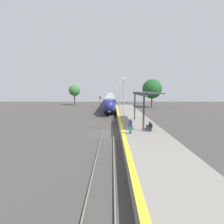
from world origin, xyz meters
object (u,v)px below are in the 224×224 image
at_px(person_waiting, 131,126).
at_px(lamppost_near, 124,99).
at_px(train, 111,99).
at_px(lamppost_far, 118,95).
at_px(railway_signal, 100,102).
at_px(lamppost_mid, 120,96).
at_px(platform_bench, 150,126).
at_px(lamppost_farthest, 117,94).

bearing_deg(person_waiting, lamppost_near, 95.77).
xyz_separation_m(train, lamppost_near, (2.07, -44.55, 2.33)).
height_order(lamppost_near, lamppost_far, same).
bearing_deg(lamppost_far, railway_signal, 163.60).
bearing_deg(person_waiting, lamppost_mid, 91.82).
relative_size(train, person_waiting, 38.99).
relative_size(platform_bench, railway_signal, 0.43).
bearing_deg(train, lamppost_far, -85.31).
xyz_separation_m(platform_bench, lamppost_mid, (-2.85, 12.36, 3.01)).
relative_size(platform_bench, person_waiting, 1.06).
bearing_deg(platform_bench, lamppost_farthest, 95.14).
xyz_separation_m(lamppost_near, lamppost_farthest, (0.00, 28.94, 0.00)).
bearing_deg(train, lamppost_farthest, -82.45).
xyz_separation_m(train, lamppost_mid, (2.07, -34.91, 2.33)).
distance_m(platform_bench, lamppost_far, 22.39).
distance_m(train, lamppost_farthest, 15.92).
bearing_deg(lamppost_far, lamppost_near, -90.00).
height_order(train, lamppost_farthest, lamppost_farthest).
bearing_deg(lamppost_farthest, lamppost_mid, -90.00).
xyz_separation_m(train, lamppost_far, (2.07, -25.26, 2.33)).
distance_m(platform_bench, railway_signal, 24.45).
distance_m(person_waiting, railway_signal, 25.49).
distance_m(train, lamppost_mid, 35.04).
distance_m(railway_signal, lamppost_mid, 11.99).
distance_m(platform_bench, lamppost_farthest, 31.92).
distance_m(railway_signal, lamppost_farthest, 9.65).
bearing_deg(lamppost_mid, lamppost_farthest, 90.00).
bearing_deg(platform_bench, railway_signal, 107.37).
bearing_deg(lamppost_mid, lamppost_far, 90.00).
distance_m(person_waiting, lamppost_mid, 14.31).
relative_size(train, platform_bench, 36.76).
xyz_separation_m(lamppost_near, lamppost_far, (0.00, 19.29, 0.00)).
bearing_deg(platform_bench, person_waiting, -144.71).
distance_m(train, lamppost_far, 25.45).
bearing_deg(lamppost_farthest, platform_bench, -84.86).
relative_size(person_waiting, lamppost_mid, 0.27).
xyz_separation_m(platform_bench, lamppost_farthest, (-2.85, 31.65, 3.01)).
bearing_deg(lamppost_far, lamppost_mid, -90.00).
relative_size(platform_bench, lamppost_mid, 0.29).
bearing_deg(lamppost_mid, railway_signal, 112.09).
bearing_deg(train, lamppost_near, -87.34).
bearing_deg(railway_signal, platform_bench, -72.63).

